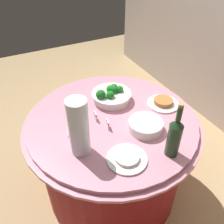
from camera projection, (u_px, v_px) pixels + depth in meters
The scene contains 11 objects.
ground_plane at pixel (112, 186), 2.02m from camera, with size 6.00×6.00×0.00m, color tan.
buffet_table at pixel (112, 156), 1.79m from camera, with size 1.16×1.16×0.74m.
broccoli_bowl at pixel (111, 95), 1.69m from camera, with size 0.28×0.28×0.12m.
plate_stack at pixel (146, 125), 1.46m from camera, with size 0.21×0.21×0.06m.
wine_bottle at pixel (174, 136), 1.24m from camera, with size 0.07×0.07×0.34m.
decorative_fruit_vase at pixel (79, 129), 1.24m from camera, with size 0.11×0.11×0.34m.
serving_tongs at pixel (71, 127), 1.49m from camera, with size 0.17×0.09×0.01m.
food_plate_peanuts at pixel (163, 103), 1.67m from camera, with size 0.22×0.22×0.04m.
food_plate_rice at pixel (127, 158), 1.28m from camera, with size 0.22×0.22×0.03m.
label_placard_front at pixel (95, 116), 1.53m from camera, with size 0.05×0.02×0.05m.
label_placard_mid at pixel (108, 124), 1.47m from camera, with size 0.05×0.02×0.05m.
Camera 1 is at (1.07, -0.55, 1.74)m, focal length 38.52 mm.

